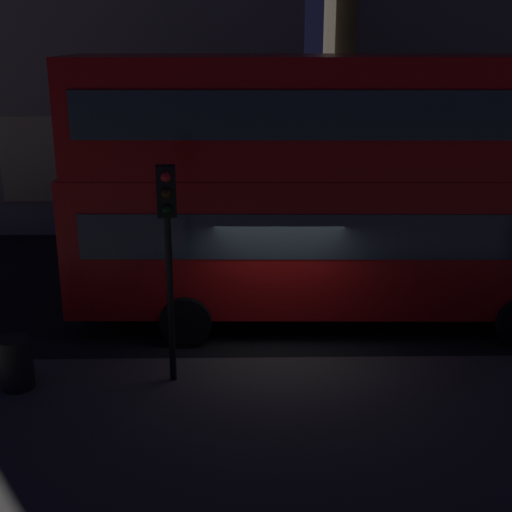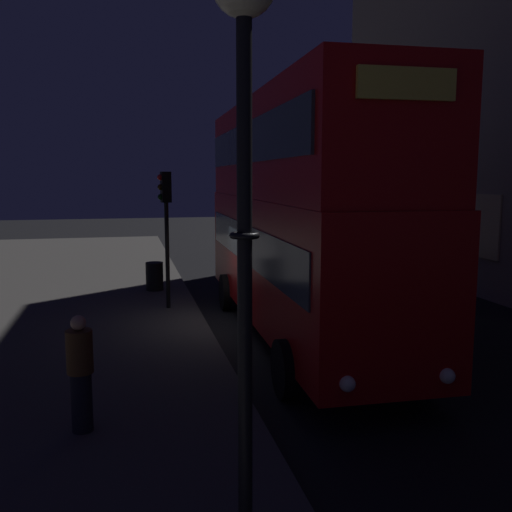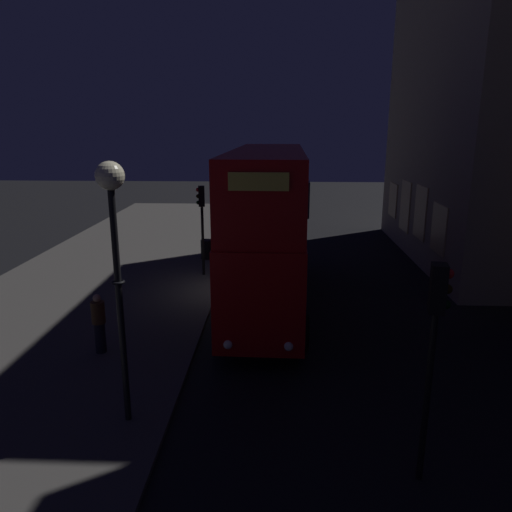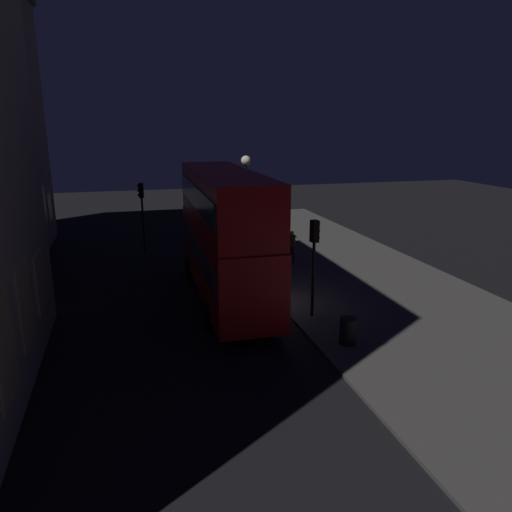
% 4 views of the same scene
% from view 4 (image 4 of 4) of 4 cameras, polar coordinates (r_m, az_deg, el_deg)
% --- Properties ---
extents(ground_plane, '(80.00, 80.00, 0.00)m').
position_cam_4_polar(ground_plane, '(20.82, 0.37, -5.81)').
color(ground_plane, black).
extents(sidewalk_slab, '(44.00, 9.63, 0.12)m').
position_cam_4_polar(sidewalk_slab, '(22.87, 14.05, -4.16)').
color(sidewalk_slab, '#423F3D').
rests_on(sidewalk_slab, ground).
extents(double_decker_bus, '(11.10, 2.95, 5.61)m').
position_cam_4_polar(double_decker_bus, '(20.76, -3.72, 3.11)').
color(double_decker_bus, '#B20F0F').
rests_on(double_decker_bus, ground).
extents(traffic_light_near_kerb, '(0.35, 0.38, 3.86)m').
position_cam_4_polar(traffic_light_near_kerb, '(18.69, 6.88, 0.95)').
color(traffic_light_near_kerb, black).
rests_on(traffic_light_near_kerb, sidewalk_slab).
extents(traffic_light_far_side, '(0.36, 0.38, 4.18)m').
position_cam_4_polar(traffic_light_far_side, '(29.46, -13.29, 6.06)').
color(traffic_light_far_side, black).
rests_on(traffic_light_far_side, ground).
extents(street_lamp, '(0.57, 0.57, 5.62)m').
position_cam_4_polar(street_lamp, '(28.64, -1.19, 9.17)').
color(street_lamp, black).
rests_on(street_lamp, sidewalk_slab).
extents(pedestrian, '(0.38, 0.38, 1.74)m').
position_cam_4_polar(pedestrian, '(26.68, 4.23, 1.16)').
color(pedestrian, black).
rests_on(pedestrian, sidewalk_slab).
extents(litter_bin, '(0.57, 0.57, 0.92)m').
position_cam_4_polar(litter_bin, '(17.21, 10.73, -8.64)').
color(litter_bin, black).
rests_on(litter_bin, sidewalk_slab).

